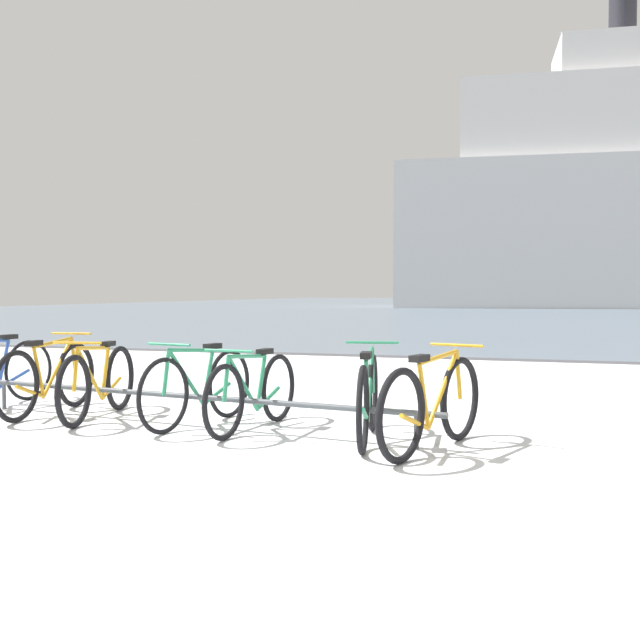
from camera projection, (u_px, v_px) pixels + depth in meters
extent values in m
cube|color=silver|center=(75.00, 591.00, 3.17)|extent=(80.00, 22.00, 0.08)
cube|color=slate|center=(535.00, 305.00, 65.96)|extent=(80.00, 110.00, 0.08)
cube|color=#47474C|center=(446.00, 359.00, 13.63)|extent=(80.00, 0.50, 0.05)
cylinder|color=#4C5156|center=(180.00, 396.00, 6.78)|extent=(4.97, 0.74, 0.05)
cylinder|color=#4C5156|center=(4.00, 396.00, 7.77)|extent=(0.04, 0.04, 0.28)
cylinder|color=#4C5156|center=(416.00, 431.00, 5.81)|extent=(0.04, 0.04, 0.28)
torus|color=black|center=(29.00, 370.00, 8.39)|extent=(0.12, 0.68, 0.68)
cylinder|color=#3359B2|center=(3.00, 364.00, 8.07)|extent=(0.06, 0.19, 0.52)
cylinder|color=#3359B2|center=(14.00, 379.00, 8.20)|extent=(0.09, 0.44, 0.19)
cube|color=black|center=(9.00, 337.00, 8.12)|extent=(0.10, 0.21, 0.05)
torus|color=black|center=(76.00, 375.00, 7.92)|extent=(0.10, 0.69, 0.69)
torus|color=black|center=(16.00, 386.00, 6.95)|extent=(0.10, 0.69, 0.69)
cylinder|color=gold|center=(58.00, 366.00, 7.60)|extent=(0.07, 0.53, 0.57)
cylinder|color=gold|center=(39.00, 372.00, 7.28)|extent=(0.05, 0.19, 0.51)
cylinder|color=gold|center=(53.00, 343.00, 7.51)|extent=(0.08, 0.65, 0.08)
cylinder|color=gold|center=(30.00, 392.00, 7.16)|extent=(0.07, 0.44, 0.19)
cylinder|color=gold|center=(74.00, 357.00, 7.87)|extent=(0.04, 0.11, 0.40)
cube|color=black|center=(34.00, 343.00, 7.20)|extent=(0.09, 0.20, 0.05)
cylinder|color=gold|center=(71.00, 333.00, 7.83)|extent=(0.46, 0.06, 0.02)
torus|color=black|center=(74.00, 392.00, 6.67)|extent=(0.17, 0.67, 0.67)
torus|color=black|center=(120.00, 378.00, 7.70)|extent=(0.17, 0.67, 0.67)
cylinder|color=gold|center=(90.00, 374.00, 7.00)|extent=(0.13, 0.55, 0.56)
cylinder|color=gold|center=(105.00, 373.00, 7.34)|extent=(0.07, 0.19, 0.50)
cylinder|color=gold|center=(93.00, 348.00, 7.07)|extent=(0.16, 0.68, 0.08)
cylinder|color=gold|center=(111.00, 388.00, 7.49)|extent=(0.12, 0.45, 0.18)
cylinder|color=gold|center=(76.00, 370.00, 6.70)|extent=(0.06, 0.12, 0.39)
cube|color=black|center=(108.00, 344.00, 7.40)|extent=(0.11, 0.21, 0.05)
cylinder|color=gold|center=(77.00, 343.00, 6.73)|extent=(0.46, 0.11, 0.02)
torus|color=black|center=(164.00, 396.00, 6.40)|extent=(0.16, 0.66, 0.67)
torus|color=black|center=(229.00, 384.00, 7.25)|extent=(0.16, 0.66, 0.67)
cylinder|color=#2D8C60|center=(187.00, 378.00, 6.67)|extent=(0.13, 0.51, 0.56)
cylinder|color=#2D8C60|center=(208.00, 377.00, 6.94)|extent=(0.07, 0.18, 0.50)
cylinder|color=#2D8C60|center=(192.00, 350.00, 6.72)|extent=(0.15, 0.63, 0.08)
cylinder|color=#2D8C60|center=(217.00, 394.00, 7.07)|extent=(0.11, 0.42, 0.18)
cylinder|color=#2D8C60|center=(166.00, 373.00, 6.42)|extent=(0.06, 0.11, 0.40)
cube|color=black|center=(213.00, 346.00, 7.00)|extent=(0.12, 0.21, 0.05)
cylinder|color=#2D8C60|center=(169.00, 344.00, 6.44)|extent=(0.46, 0.11, 0.02)
torus|color=black|center=(224.00, 402.00, 6.13)|extent=(0.11, 0.64, 0.64)
torus|color=black|center=(278.00, 388.00, 7.03)|extent=(0.11, 0.64, 0.64)
cylinder|color=#2D8C60|center=(243.00, 384.00, 6.42)|extent=(0.09, 0.52, 0.54)
cylinder|color=#2D8C60|center=(261.00, 382.00, 6.71)|extent=(0.05, 0.19, 0.48)
cylinder|color=#2D8C60|center=(247.00, 356.00, 6.47)|extent=(0.10, 0.65, 0.08)
cylinder|color=#2D8C60|center=(268.00, 398.00, 6.84)|extent=(0.08, 0.43, 0.18)
cylinder|color=#2D8C60|center=(226.00, 379.00, 6.15)|extent=(0.05, 0.11, 0.38)
cube|color=black|center=(265.00, 351.00, 6.77)|extent=(0.10, 0.21, 0.05)
cylinder|color=#2D8C60|center=(228.00, 351.00, 6.18)|extent=(0.46, 0.07, 0.02)
torus|color=black|center=(373.00, 393.00, 6.55)|extent=(0.15, 0.68, 0.68)
torus|color=black|center=(363.00, 410.00, 5.60)|extent=(0.15, 0.68, 0.68)
cylinder|color=#2D8C60|center=(370.00, 383.00, 6.24)|extent=(0.12, 0.50, 0.57)
cylinder|color=#2D8C60|center=(367.00, 391.00, 5.93)|extent=(0.06, 0.18, 0.51)
cylinder|color=#2D8C60|center=(369.00, 354.00, 6.16)|extent=(0.14, 0.62, 0.08)
cylinder|color=#2D8C60|center=(365.00, 415.00, 5.81)|extent=(0.10, 0.42, 0.19)
cylinder|color=#2D8C60|center=(372.00, 370.00, 6.51)|extent=(0.05, 0.11, 0.40)
cube|color=black|center=(366.00, 355.00, 5.85)|extent=(0.11, 0.21, 0.05)
cylinder|color=#2D8C60|center=(372.00, 342.00, 6.46)|extent=(0.46, 0.10, 0.02)
torus|color=black|center=(460.00, 399.00, 6.14)|extent=(0.25, 0.68, 0.69)
torus|color=black|center=(401.00, 416.00, 5.30)|extent=(0.25, 0.68, 0.69)
cylinder|color=gold|center=(443.00, 388.00, 5.86)|extent=(0.19, 0.52, 0.58)
cylinder|color=gold|center=(424.00, 396.00, 5.59)|extent=(0.09, 0.19, 0.52)
cylinder|color=gold|center=(439.00, 357.00, 5.79)|extent=(0.23, 0.64, 0.08)
cylinder|color=gold|center=(415.00, 422.00, 5.48)|extent=(0.16, 0.44, 0.19)
cylinder|color=gold|center=(458.00, 375.00, 6.10)|extent=(0.07, 0.12, 0.41)
cube|color=black|center=(419.00, 358.00, 5.52)|extent=(0.13, 0.21, 0.05)
cylinder|color=gold|center=(457.00, 345.00, 6.06)|extent=(0.45, 0.16, 0.02)
cylinder|color=#26262D|center=(623.00, 11.00, 54.18)|extent=(1.93, 1.93, 4.74)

